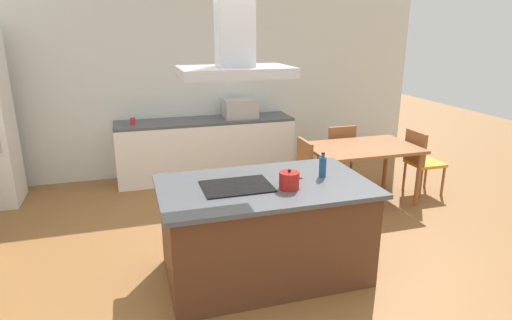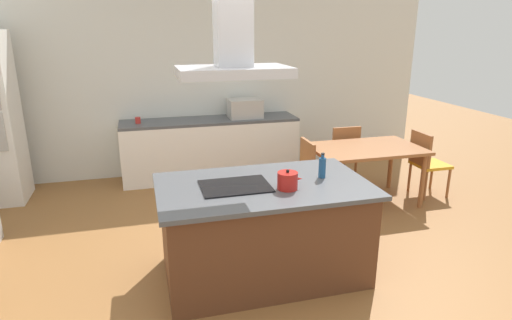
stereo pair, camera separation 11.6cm
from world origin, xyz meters
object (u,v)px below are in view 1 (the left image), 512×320
Objects in this scene: range_hood at (235,44)px; chair_facing_back_wall at (338,151)px; cooktop at (237,186)px; dining_table at (362,152)px; tea_kettle at (289,180)px; chair_at_right_end at (421,158)px; coffee_mug_red at (133,121)px; countertop_microwave at (240,108)px; chair_at_left_end at (296,171)px; olive_oil_bottle at (323,167)px.

chair_facing_back_wall is at bearing 44.71° from range_hood.
dining_table is (2.02, 1.34, -0.24)m from cooktop.
tea_kettle is 2.97m from chair_at_right_end.
coffee_mug_red is at bearing 162.90° from chair_facing_back_wall.
tea_kettle is 0.25× the size of range_hood.
chair_facing_back_wall reaches higher than dining_table.
range_hood is (-2.02, -1.34, 1.43)m from dining_table.
range_hood is at bearing -155.51° from chair_at_right_end.
countertop_microwave reaches higher than chair_at_left_end.
coffee_mug_red is 3.22m from dining_table.
chair_facing_back_wall and chair_at_left_end have the same top height.
chair_at_right_end is at bearing -0.00° from dining_table.
chair_at_right_end is (2.94, 1.34, -0.40)m from cooktop.
chair_at_left_end is at bearing -78.41° from countertop_microwave.
chair_facing_back_wall is 1.13m from chair_at_left_end.
olive_oil_bottle is 0.26× the size of chair_at_right_end.
chair_facing_back_wall is 0.99× the size of range_hood.
countertop_microwave is at bearing 144.33° from chair_at_right_end.
chair_at_left_end is (-0.92, -0.00, -0.16)m from dining_table.
dining_table is (1.20, 1.31, -0.33)m from olive_oil_bottle.
chair_at_right_end is 3.60m from range_hood.
cooktop is 2.64× the size of tea_kettle.
countertop_microwave is 1.60m from chair_facing_back_wall.
chair_facing_back_wall is at bearing 90.00° from dining_table.
tea_kettle is at bearing -136.73° from dining_table.
chair_facing_back_wall is at bearing 53.61° from tea_kettle.
cooktop is 2.44m from dining_table.
coffee_mug_red is 0.10× the size of range_hood.
olive_oil_bottle is (0.40, 0.20, 0.02)m from tea_kettle.
tea_kettle is 0.97× the size of olive_oil_bottle.
range_hood is at bearing 0.00° from cooktop.
coffee_mug_red is 0.06× the size of dining_table.
countertop_microwave reaches higher than cooktop.
tea_kettle is (0.42, -0.17, 0.07)m from cooktop.
dining_table is at bearing 43.27° from tea_kettle.
cooktop is 0.67× the size of chair_at_left_end.
countertop_microwave is (0.37, 3.05, 0.06)m from tea_kettle.
olive_oil_bottle is at bearing 1.91° from cooktop.
olive_oil_bottle is at bearing -102.17° from chair_at_left_end.
olive_oil_bottle is 2.54m from chair_at_right_end.
chair_facing_back_wall is at bearing 44.71° from cooktop.
cooktop is 0.43× the size of dining_table.
countertop_microwave is 2.01m from dining_table.
coffee_mug_red is at bearing 111.77° from tea_kettle.
dining_table is 2.82m from range_hood.
tea_kettle reaches higher than chair_at_left_end.
chair_facing_back_wall is (1.23, -0.88, -0.53)m from countertop_microwave.
coffee_mug_red is 4.06m from chair_at_right_end.
chair_at_left_end is (0.28, 1.31, -0.49)m from olive_oil_bottle.
countertop_microwave is 1.66m from chair_at_left_end.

